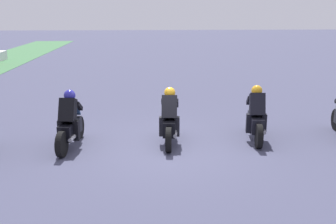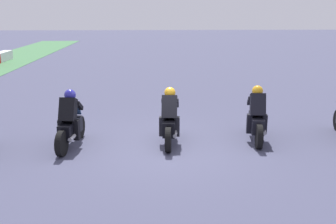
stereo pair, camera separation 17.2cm
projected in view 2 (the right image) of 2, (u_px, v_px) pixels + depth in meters
name	position (u px, v px, depth m)	size (l,w,h in m)	color
ground_plane	(166.00, 146.00, 10.34)	(120.00, 120.00, 0.00)	#3F4159
rider_lane_b	(257.00, 118.00, 10.69)	(2.04, 0.59, 1.51)	black
rider_lane_c	(170.00, 121.00, 10.46)	(2.04, 0.57, 1.51)	black
rider_lane_d	(70.00, 124.00, 10.18)	(2.04, 0.59, 1.51)	black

